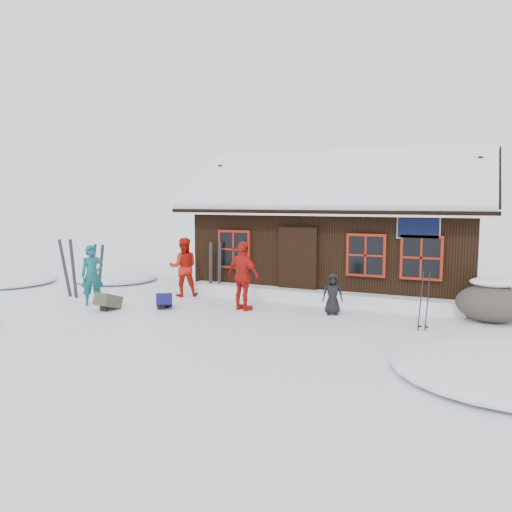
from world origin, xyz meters
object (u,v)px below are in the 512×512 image
(skier_teal, at_px, (92,275))
(skier_crouched, at_px, (333,294))
(boulder, at_px, (492,302))
(ski_pair_left, at_px, (96,269))
(skier_orange_left, at_px, (184,267))
(backpack_olive, at_px, (108,304))
(ski_poles, at_px, (424,302))
(backpack_blue, at_px, (164,303))
(skier_orange_right, at_px, (243,276))

(skier_teal, relative_size, skier_crouched, 1.58)
(boulder, distance_m, ski_pair_left, 10.85)
(skier_orange_left, bearing_deg, skier_teal, 20.69)
(skier_teal, height_order, skier_crouched, skier_teal)
(backpack_olive, bearing_deg, ski_poles, 12.72)
(backpack_blue, distance_m, backpack_olive, 1.42)
(skier_orange_right, distance_m, backpack_blue, 2.20)
(skier_crouched, distance_m, ski_pair_left, 7.27)
(skier_orange_left, relative_size, skier_orange_right, 0.97)
(skier_orange_left, bearing_deg, skier_crouched, 140.70)
(skier_orange_left, bearing_deg, skier_orange_right, 124.89)
(skier_orange_left, bearing_deg, backpack_blue, 72.83)
(skier_crouched, relative_size, ski_poles, 0.77)
(skier_crouched, bearing_deg, skier_teal, 177.00)
(ski_pair_left, bearing_deg, boulder, -19.82)
(skier_crouched, xyz_separation_m, backpack_blue, (-4.17, -1.12, -0.36))
(skier_orange_right, xyz_separation_m, backpack_blue, (-1.97, -0.66, -0.74))
(skier_crouched, height_order, ski_pair_left, ski_pair_left)
(ski_poles, bearing_deg, skier_crouched, 163.13)
(boulder, height_order, ski_poles, ski_poles)
(boulder, height_order, backpack_olive, boulder)
(skier_teal, xyz_separation_m, ski_poles, (8.37, 0.87, -0.19))
(boulder, bearing_deg, skier_orange_right, -167.79)
(skier_teal, relative_size, skier_orange_right, 0.91)
(ski_pair_left, bearing_deg, skier_orange_right, -28.11)
(skier_orange_left, relative_size, backpack_olive, 2.93)
(skier_crouched, relative_size, ski_pair_left, 0.66)
(skier_orange_left, height_order, backpack_blue, skier_orange_left)
(skier_orange_left, xyz_separation_m, ski_poles, (6.83, -1.20, -0.24))
(skier_orange_right, relative_size, boulder, 1.11)
(backpack_olive, bearing_deg, ski_pair_left, 141.82)
(skier_teal, height_order, skier_orange_left, skier_orange_left)
(skier_orange_right, height_order, ski_poles, skier_orange_right)
(skier_orange_right, distance_m, ski_poles, 4.41)
(skier_orange_left, xyz_separation_m, backpack_olive, (-0.74, -2.41, -0.70))
(boulder, height_order, backpack_blue, boulder)
(ski_pair_left, distance_m, backpack_olive, 2.61)
(skier_teal, xyz_separation_m, backpack_olive, (0.80, -0.34, -0.64))
(skier_teal, relative_size, backpack_olive, 2.75)
(backpack_blue, bearing_deg, skier_teal, 158.55)
(boulder, relative_size, backpack_blue, 2.96)
(skier_orange_left, distance_m, skier_orange_right, 2.62)
(skier_orange_left, height_order, ski_pair_left, skier_orange_left)
(skier_teal, relative_size, ski_pair_left, 1.04)
(skier_teal, xyz_separation_m, boulder, (9.72, 2.32, -0.33))
(skier_orange_left, bearing_deg, boulder, 149.00)
(skier_teal, bearing_deg, boulder, -34.74)
(skier_teal, relative_size, boulder, 1.01)
(skier_crouched, bearing_deg, boulder, -4.61)
(skier_crouched, bearing_deg, backpack_blue, 178.02)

